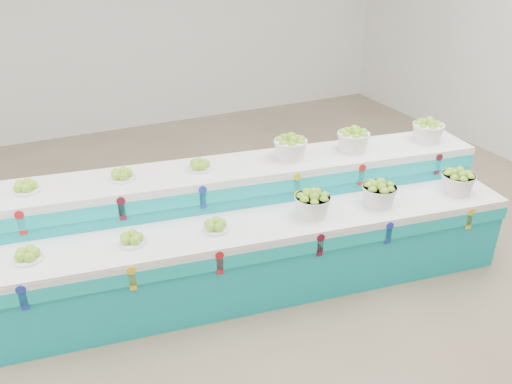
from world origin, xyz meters
The scene contains 15 objects.
ground centered at (0.00, 0.00, 0.00)m, with size 10.00×10.00×0.00m, color brown.
back_wall centered at (0.00, 5.00, 2.00)m, with size 10.00×10.00×0.00m, color silver.
display_stand centered at (0.62, 0.47, 0.51)m, with size 4.49×1.15×1.02m, color #12A5AC, non-canonical shape.
plate_lower_left centered at (-1.27, 0.45, 0.77)m, with size 0.22×0.22×0.10m, color white.
plate_lower_mid centered at (-0.52, 0.35, 0.77)m, with size 0.22×0.22×0.10m, color white.
plate_lower_right centered at (0.15, 0.26, 0.77)m, with size 0.22×0.22×0.10m, color white.
basket_lower_left centered at (0.99, 0.14, 0.83)m, with size 0.31×0.31×0.23m, color silver, non-canonical shape.
basket_lower_mid centered at (1.62, 0.05, 0.83)m, with size 0.31×0.31×0.23m, color silver, non-canonical shape.
basket_lower_right centered at (2.44, -0.06, 0.83)m, with size 0.31×0.31×0.23m, color silver, non-canonical shape.
plate_upper_left centered at (-1.19, 1.01, 1.07)m, with size 0.22×0.22×0.10m, color white.
plate_upper_mid centered at (-0.44, 0.90, 1.07)m, with size 0.22×0.22×0.10m, color white.
plate_upper_right centered at (0.23, 0.81, 1.07)m, with size 0.22×0.22×0.10m, color white.
basket_upper_left centered at (1.07, 0.69, 1.13)m, with size 0.31×0.31×0.23m, color silver, non-canonical shape.
basket_upper_mid centered at (1.70, 0.60, 1.13)m, with size 0.31×0.31×0.23m, color silver, non-canonical shape.
basket_upper_right centered at (2.51, 0.49, 1.13)m, with size 0.31×0.31×0.23m, color silver, non-canonical shape.
Camera 1 is at (-1.09, -3.15, 2.93)m, focal length 36.19 mm.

